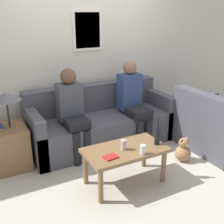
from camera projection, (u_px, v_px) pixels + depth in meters
The scene contains 13 objects.
ground_plane at pixel (116, 156), 4.06m from camera, with size 16.00×16.00×0.00m, color beige.
wall_back at pixel (87, 56), 4.40m from camera, with size 9.00×0.08×2.60m.
couch_main at pixel (101, 124), 4.36m from camera, with size 2.20×0.84×0.90m.
couch_side at pixel (218, 130), 4.14m from camera, with size 0.84×1.23×0.90m.
coffee_table at pixel (125, 154), 3.31m from camera, with size 0.97×0.53×0.46m.
side_table_with_lamp at pixel (7, 144), 3.67m from camera, with size 0.52×0.52×1.03m.
wine_bottle at pixel (157, 135), 3.35m from camera, with size 0.07×0.07×0.34m.
drinking_glass at pixel (143, 150), 3.15m from camera, with size 0.07×0.07×0.11m.
book_stack at pixel (111, 157), 3.09m from camera, with size 0.17×0.13×0.02m.
soda_can at pixel (123, 145), 3.25m from camera, with size 0.07×0.07×0.12m.
person_left at pixel (72, 109), 3.88m from camera, with size 0.34×0.57×1.25m.
person_right at pixel (133, 100), 4.30m from camera, with size 0.34×0.61×1.27m.
teddy_bear at pixel (183, 151), 3.89m from camera, with size 0.22×0.22×0.35m.
Camera 1 is at (-1.75, -3.14, 1.99)m, focal length 45.00 mm.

